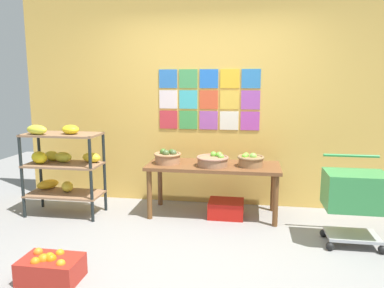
{
  "coord_description": "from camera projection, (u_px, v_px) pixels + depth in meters",
  "views": [
    {
      "loc": [
        0.55,
        -3.13,
        1.6
      ],
      "look_at": [
        -0.09,
        0.86,
        0.92
      ],
      "focal_mm": 34.5,
      "sensor_mm": 36.0,
      "label": 1
    }
  ],
  "objects": [
    {
      "name": "banana_shelf_unit",
      "position": [
        61.0,
        162.0,
        4.46
      ],
      "size": [
        0.9,
        0.5,
        1.11
      ],
      "color": "black",
      "rests_on": "ground"
    },
    {
      "name": "orange_crate_foreground",
      "position": [
        51.0,
        268.0,
        3.0
      ],
      "size": [
        0.48,
        0.31,
        0.24
      ],
      "color": "#A9271D",
      "rests_on": "ground"
    },
    {
      "name": "display_table",
      "position": [
        213.0,
        170.0,
        4.42
      ],
      "size": [
        1.57,
        0.63,
        0.63
      ],
      "color": "brown",
      "rests_on": "ground"
    },
    {
      "name": "shopping_cart",
      "position": [
        355.0,
        194.0,
        3.59
      ],
      "size": [
        0.57,
        0.46,
        0.87
      ],
      "rotation": [
        0.0,
        0.0,
        -0.09
      ],
      "color": "black",
      "rests_on": "ground"
    },
    {
      "name": "ground",
      "position": [
        187.0,
        258.0,
        3.4
      ],
      "size": [
        9.21,
        9.21,
        0.0
      ],
      "primitive_type": "plane",
      "color": "gray"
    },
    {
      "name": "produce_crate_under_table",
      "position": [
        226.0,
        209.0,
        4.43
      ],
      "size": [
        0.42,
        0.34,
        0.2
      ],
      "primitive_type": "cube",
      "color": "red",
      "rests_on": "ground"
    },
    {
      "name": "back_wall_with_art",
      "position": [
        208.0,
        95.0,
        4.76
      ],
      "size": [
        5.0,
        0.07,
        2.88
      ],
      "color": "gold",
      "rests_on": "ground"
    },
    {
      "name": "fruit_basket_back_right",
      "position": [
        251.0,
        160.0,
        4.29
      ],
      "size": [
        0.31,
        0.31,
        0.16
      ],
      "color": "olive",
      "rests_on": "display_table"
    },
    {
      "name": "fruit_basket_centre",
      "position": [
        168.0,
        157.0,
        4.45
      ],
      "size": [
        0.33,
        0.33,
        0.18
      ],
      "color": "#A77551",
      "rests_on": "display_table"
    },
    {
      "name": "fruit_basket_left",
      "position": [
        213.0,
        160.0,
        4.31
      ],
      "size": [
        0.38,
        0.38,
        0.16
      ],
      "color": "#966B4D",
      "rests_on": "display_table"
    }
  ]
}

